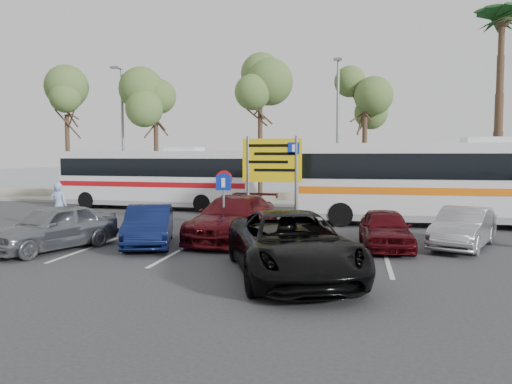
% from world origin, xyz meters
% --- Properties ---
extents(ground, '(120.00, 120.00, 0.00)m').
position_xyz_m(ground, '(0.00, 0.00, 0.00)').
color(ground, '#2E2E30').
rests_on(ground, ground).
extents(kerb_strip, '(44.00, 2.40, 0.15)m').
position_xyz_m(kerb_strip, '(0.00, 14.00, 0.07)').
color(kerb_strip, gray).
rests_on(kerb_strip, ground).
extents(seawall, '(48.00, 0.80, 0.60)m').
position_xyz_m(seawall, '(0.00, 16.00, 0.30)').
color(seawall, '#AA9E88').
rests_on(seawall, ground).
extents(sea, '(140.00, 140.00, 0.00)m').
position_xyz_m(sea, '(0.00, 60.00, 0.01)').
color(sea, '#39455B').
rests_on(sea, ground).
extents(tree_far_left, '(3.20, 3.20, 7.60)m').
position_xyz_m(tree_far_left, '(-14.00, 14.00, 6.33)').
color(tree_far_left, '#382619').
rests_on(tree_far_left, kerb_strip).
extents(tree_left, '(3.20, 3.20, 7.20)m').
position_xyz_m(tree_left, '(-8.00, 14.00, 6.00)').
color(tree_left, '#382619').
rests_on(tree_left, kerb_strip).
extents(tree_mid, '(3.20, 3.20, 8.00)m').
position_xyz_m(tree_mid, '(-1.50, 14.00, 6.65)').
color(tree_mid, '#382619').
rests_on(tree_mid, kerb_strip).
extents(tree_right, '(3.20, 3.20, 7.40)m').
position_xyz_m(tree_right, '(4.50, 14.00, 6.17)').
color(tree_right, '#382619').
rests_on(tree_right, kerb_strip).
extents(palm_tree, '(4.80, 4.80, 11.20)m').
position_xyz_m(palm_tree, '(11.50, 14.00, 9.87)').
color(palm_tree, '#382619').
rests_on(palm_tree, kerb_strip).
extents(street_lamp_left, '(0.45, 1.15, 8.01)m').
position_xyz_m(street_lamp_left, '(-10.00, 13.52, 4.60)').
color(street_lamp_left, slate).
rests_on(street_lamp_left, kerb_strip).
extents(street_lamp_right, '(0.45, 1.15, 8.01)m').
position_xyz_m(street_lamp_right, '(3.00, 13.52, 4.60)').
color(street_lamp_right, slate).
rests_on(street_lamp_right, kerb_strip).
extents(direction_sign, '(2.20, 0.12, 3.60)m').
position_xyz_m(direction_sign, '(1.00, 3.20, 2.43)').
color(direction_sign, slate).
rests_on(direction_sign, ground).
extents(sign_no_stop, '(0.60, 0.08, 2.35)m').
position_xyz_m(sign_no_stop, '(-0.60, 2.38, 1.58)').
color(sign_no_stop, slate).
rests_on(sign_no_stop, ground).
extents(sign_parking, '(0.50, 0.07, 2.25)m').
position_xyz_m(sign_parking, '(-0.20, 0.79, 1.47)').
color(sign_parking, slate).
rests_on(sign_parking, ground).
extents(lane_markings, '(12.02, 4.20, 0.01)m').
position_xyz_m(lane_markings, '(-1.14, -1.00, 0.00)').
color(lane_markings, silver).
rests_on(lane_markings, ground).
extents(coach_bus_left, '(10.77, 3.01, 3.32)m').
position_xyz_m(coach_bus_left, '(-6.50, 10.50, 1.54)').
color(coach_bus_left, silver).
rests_on(coach_bus_left, ground).
extents(coach_bus_right, '(11.57, 2.51, 3.60)m').
position_xyz_m(coach_bus_right, '(7.50, 6.50, 1.67)').
color(coach_bus_right, silver).
rests_on(coach_bus_right, ground).
extents(car_silver_a, '(3.00, 4.43, 1.40)m').
position_xyz_m(car_silver_a, '(-5.00, -1.36, 0.70)').
color(car_silver_a, slate).
rests_on(car_silver_a, ground).
extents(car_blue, '(2.53, 4.14, 1.29)m').
position_xyz_m(car_blue, '(-2.44, -0.06, 0.64)').
color(car_blue, '#0E1844').
rests_on(car_blue, ground).
extents(car_maroon, '(2.66, 5.35, 1.49)m').
position_xyz_m(car_maroon, '(-0.04, 1.50, 0.75)').
color(car_maroon, '#530D13').
rests_on(car_maroon, ground).
extents(car_red, '(1.71, 3.71, 1.23)m').
position_xyz_m(car_red, '(4.95, 0.91, 0.61)').
color(car_red, '#4D0B11').
rests_on(car_red, ground).
extents(suv_black, '(4.27, 6.10, 1.55)m').
position_xyz_m(suv_black, '(2.55, -3.29, 0.77)').
color(suv_black, black).
rests_on(suv_black, ground).
extents(car_silver_b, '(2.72, 4.04, 1.26)m').
position_xyz_m(car_silver_b, '(7.35, 1.50, 0.63)').
color(car_silver_b, '#98979D').
rests_on(car_silver_b, ground).
extents(pedestrian_near, '(0.69, 0.47, 1.84)m').
position_xyz_m(pedestrian_near, '(-7.29, 2.51, 0.92)').
color(pedestrian_near, '#90A8D2').
rests_on(pedestrian_near, ground).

